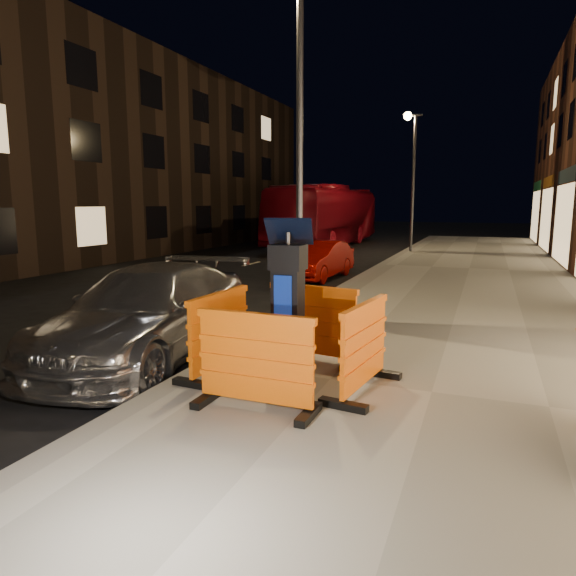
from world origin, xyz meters
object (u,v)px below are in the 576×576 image
at_px(parking_kiosk, 288,306).
at_px(barrier_bldgside, 364,348).
at_px(car_silver, 151,355).
at_px(bus_doubledecker, 326,246).
at_px(barrier_front, 256,362).
at_px(barrier_kerbside, 220,333).
at_px(barrier_back, 313,323).
at_px(car_red, 318,279).

height_order(parking_kiosk, barrier_bldgside, parking_kiosk).
bearing_deg(car_silver, parking_kiosk, -21.57).
bearing_deg(bus_doubledecker, barrier_bldgside, -70.96).
relative_size(barrier_front, barrier_bldgside, 1.00).
relative_size(parking_kiosk, bus_doubledecker, 0.16).
bearing_deg(barrier_kerbside, bus_doubledecker, 17.15).
relative_size(parking_kiosk, barrier_back, 1.40).
xyz_separation_m(barrier_back, car_silver, (-2.56, -0.24, -0.68)).
distance_m(barrier_bldgside, bus_doubledecker, 22.63).
height_order(parking_kiosk, bus_doubledecker, parking_kiosk).
distance_m(car_silver, car_red, 8.75).
relative_size(barrier_back, barrier_bldgside, 1.00).
relative_size(barrier_back, barrier_kerbside, 1.00).
relative_size(barrier_kerbside, bus_doubledecker, 0.12).
xyz_separation_m(barrier_bldgside, car_silver, (-3.51, 0.71, -0.68)).
distance_m(barrier_back, barrier_kerbside, 1.34).
xyz_separation_m(barrier_kerbside, bus_doubledecker, (-5.13, 21.50, -0.68)).
height_order(barrier_bldgside, car_red, barrier_bldgside).
xyz_separation_m(car_silver, car_red, (-0.11, 8.75, 0.00)).
bearing_deg(barrier_front, bus_doubledecker, 105.88).
bearing_deg(barrier_back, car_silver, -165.79).
relative_size(barrier_front, barrier_kerbside, 1.00).
distance_m(barrier_front, barrier_bldgside, 1.34).
height_order(barrier_back, car_red, barrier_back).
distance_m(barrier_front, bus_doubledecker, 23.27).
height_order(barrier_kerbside, barrier_bldgside, same).
xyz_separation_m(parking_kiosk, barrier_back, (0.00, 0.95, -0.42)).
bearing_deg(barrier_front, barrier_back, 90.74).
relative_size(barrier_front, car_silver, 0.29).
distance_m(parking_kiosk, bus_doubledecker, 22.37).
bearing_deg(barrier_back, barrier_bldgside, -36.26).
relative_size(car_red, bus_doubledecker, 0.30).
bearing_deg(parking_kiosk, car_red, 111.49).
distance_m(barrier_bldgside, car_silver, 3.64).
xyz_separation_m(barrier_back, car_red, (-2.67, 8.51, -0.68)).
height_order(barrier_back, car_silver, barrier_back).
bearing_deg(barrier_bldgside, car_silver, 86.36).
xyz_separation_m(barrier_back, bus_doubledecker, (-6.08, 20.55, -0.68)).
xyz_separation_m(barrier_front, barrier_bldgside, (0.95, 0.95, 0.00)).
height_order(barrier_kerbside, car_silver, barrier_kerbside).
distance_m(barrier_front, car_silver, 3.12).
bearing_deg(barrier_kerbside, barrier_bldgside, -86.26).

